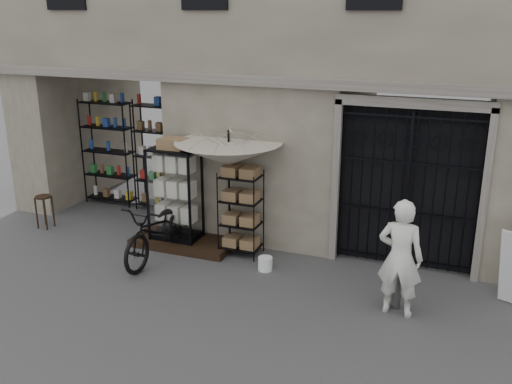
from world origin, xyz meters
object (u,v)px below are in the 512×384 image
at_px(display_cabinet, 175,199).
at_px(market_umbrella, 229,147).
at_px(wire_rack, 241,214).
at_px(white_bucket, 265,264).
at_px(bicycle, 160,258).
at_px(steel_bollard, 397,284).
at_px(shopkeeper, 396,312).
at_px(wooden_stool, 45,211).

relative_size(display_cabinet, market_umbrella, 0.69).
height_order(display_cabinet, market_umbrella, market_umbrella).
xyz_separation_m(display_cabinet, wire_rack, (1.36, 0.04, -0.16)).
distance_m(market_umbrella, white_bucket, 2.22).
height_order(market_umbrella, bicycle, market_umbrella).
relative_size(bicycle, steel_bollard, 2.63).
xyz_separation_m(wire_rack, shopkeeper, (3.08, -1.19, -0.80)).
xyz_separation_m(market_umbrella, shopkeeper, (3.35, -1.28, -2.05)).
bearing_deg(shopkeeper, bicycle, -2.20).
xyz_separation_m(market_umbrella, bicycle, (-1.08, -0.82, -2.05)).
bearing_deg(steel_bollard, market_umbrella, 161.26).
height_order(wire_rack, shopkeeper, wire_rack).
distance_m(wire_rack, shopkeeper, 3.40).
bearing_deg(shopkeeper, market_umbrella, -17.21).
bearing_deg(bicycle, shopkeeper, -4.43).
xyz_separation_m(white_bucket, steel_bollard, (2.38, -0.54, 0.29)).
distance_m(wire_rack, market_umbrella, 1.28).
bearing_deg(wire_rack, market_umbrella, -177.96).
bearing_deg(wooden_stool, white_bucket, -3.18).
bearing_deg(market_umbrella, shopkeeper, -20.95).
bearing_deg(wire_rack, wooden_stool, -156.99).
bearing_deg(steel_bollard, shopkeeper, -80.59).
bearing_deg(steel_bollard, white_bucket, 167.29).
bearing_deg(white_bucket, wire_rack, 143.33).
distance_m(wooden_stool, shopkeeper, 7.59).
relative_size(market_umbrella, white_bucket, 11.12).
distance_m(display_cabinet, steel_bollard, 4.56).
height_order(bicycle, steel_bollard, bicycle).
bearing_deg(bicycle, wooden_stool, 172.07).
relative_size(display_cabinet, wooden_stool, 2.77).
relative_size(market_umbrella, bicycle, 1.32).
bearing_deg(bicycle, wire_rack, 30.07).
height_order(wire_rack, bicycle, wire_rack).
bearing_deg(wire_rack, steel_bollard, 1.41).
bearing_deg(wire_rack, display_cabinet, -157.93).
bearing_deg(white_bucket, wooden_stool, 176.82).
height_order(wooden_stool, steel_bollard, steel_bollard).
xyz_separation_m(wire_rack, wooden_stool, (-4.44, -0.22, -0.43)).
bearing_deg(white_bucket, steel_bollard, -12.71).
height_order(steel_bollard, shopkeeper, steel_bollard).
bearing_deg(white_bucket, bicycle, -173.49).
bearing_deg(market_umbrella, steel_bollard, -18.74).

